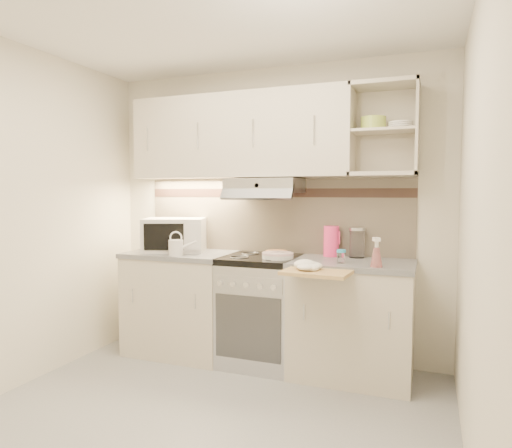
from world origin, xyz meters
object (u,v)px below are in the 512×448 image
object	(u,v)px
electric_range	(261,310)
microwave	(175,235)
pink_pitcher	(331,241)
spray_bottle	(376,255)
cutting_board	(319,271)
glass_jar	(357,243)
plate_stack	(278,255)
watering_can	(177,247)

from	to	relation	value
electric_range	microwave	distance (m)	1.02
electric_range	pink_pitcher	bearing A→B (deg)	20.25
microwave	spray_bottle	world-z (taller)	microwave
microwave	cutting_board	world-z (taller)	microwave
glass_jar	cutting_board	size ratio (longest dim) A/B	0.53
plate_stack	spray_bottle	bearing A→B (deg)	-10.22
glass_jar	watering_can	bearing A→B (deg)	-163.54
microwave	glass_jar	distance (m)	1.59
pink_pitcher	cutting_board	xyz separation A→B (m)	(0.03, -0.58, -0.15)
pink_pitcher	cutting_board	world-z (taller)	pink_pitcher
pink_pitcher	cutting_board	size ratio (longest dim) A/B	0.55
watering_can	plate_stack	bearing A→B (deg)	-9.17
pink_pitcher	plate_stack	bearing A→B (deg)	-152.21
spray_bottle	cutting_board	xyz separation A→B (m)	(-0.37, -0.17, -0.11)
watering_can	cutting_board	size ratio (longest dim) A/B	0.51
glass_jar	cutting_board	xyz separation A→B (m)	(-0.18, -0.58, -0.15)
electric_range	pink_pitcher	size ratio (longest dim) A/B	3.59
microwave	plate_stack	bearing A→B (deg)	-25.56
pink_pitcher	cutting_board	bearing A→B (deg)	-95.19
microwave	pink_pitcher	distance (m)	1.38
plate_stack	pink_pitcher	size ratio (longest dim) A/B	1.00
microwave	spray_bottle	xyz separation A→B (m)	(1.78, -0.23, -0.06)
watering_can	pink_pitcher	bearing A→B (deg)	0.07
watering_can	cutting_board	distance (m)	1.25
spray_bottle	microwave	bearing A→B (deg)	148.44
spray_bottle	watering_can	bearing A→B (deg)	156.08
electric_range	pink_pitcher	xyz separation A→B (m)	(0.54, 0.20, 0.57)
electric_range	watering_can	xyz separation A→B (m)	(-0.66, -0.22, 0.52)
spray_bottle	pink_pitcher	bearing A→B (deg)	110.41
microwave	spray_bottle	bearing A→B (deg)	-27.73
pink_pitcher	spray_bottle	size ratio (longest dim) A/B	1.12
electric_range	microwave	world-z (taller)	microwave
microwave	watering_can	world-z (taller)	microwave
electric_range	spray_bottle	xyz separation A→B (m)	(0.95, -0.21, 0.54)
plate_stack	spray_bottle	size ratio (longest dim) A/B	1.12
watering_can	cutting_board	world-z (taller)	watering_can
microwave	plate_stack	distance (m)	1.01
electric_range	cutting_board	world-z (taller)	electric_range
cutting_board	spray_bottle	bearing A→B (deg)	28.45
plate_stack	cutting_board	distance (m)	0.51
electric_range	cutting_board	distance (m)	0.81
microwave	cutting_board	xyz separation A→B (m)	(1.40, -0.40, -0.17)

